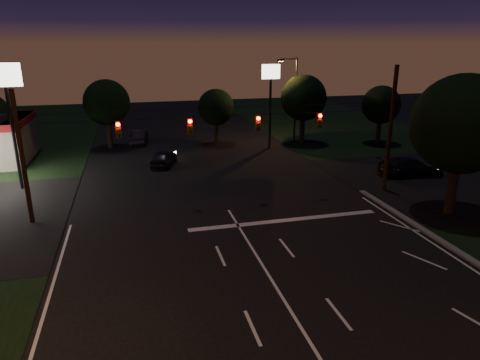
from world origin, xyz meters
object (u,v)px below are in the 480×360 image
object	(u,v)px
utility_pole_right	(384,190)
car_oncoming_b	(139,136)
car_cross	(411,167)
car_oncoming_a	(164,158)
tree_right_near	(460,125)

from	to	relation	value
utility_pole_right	car_oncoming_b	bearing A→B (deg)	129.61
car_cross	utility_pole_right	bearing A→B (deg)	129.37
utility_pole_right	car_cross	distance (m)	5.00
utility_pole_right	car_oncoming_a	xyz separation A→B (m)	(-15.20, 10.86, 0.72)
tree_right_near	car_oncoming_b	distance (m)	31.85
utility_pole_right	car_cross	xyz separation A→B (m)	(4.13, 2.72, 0.77)
car_oncoming_b	tree_right_near	bearing A→B (deg)	133.68
tree_right_near	car_oncoming_b	size ratio (longest dim) A/B	1.97
car_oncoming_a	car_oncoming_b	bearing A→B (deg)	-60.64
car_oncoming_b	car_oncoming_a	bearing A→B (deg)	108.22
car_cross	car_oncoming_a	bearing A→B (deg)	73.24
utility_pole_right	tree_right_near	bearing A→B (deg)	-72.47
car_oncoming_a	car_oncoming_b	world-z (taller)	car_oncoming_b
car_oncoming_a	car_cross	bearing A→B (deg)	175.85
car_oncoming_a	tree_right_near	bearing A→B (deg)	155.51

